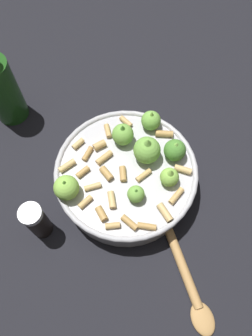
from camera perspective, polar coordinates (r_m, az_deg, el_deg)
ground_plane at (r=0.62m, az=-0.00°, el=-2.75°), size 2.40×2.40×0.00m
cooking_pan at (r=0.58m, az=0.14°, el=-1.12°), size 0.25×0.25×0.12m
pepper_shaker at (r=0.56m, az=-15.54°, el=-9.03°), size 0.04×0.04×0.09m
olive_oil_bottle at (r=0.68m, az=-21.29°, el=12.96°), size 0.07×0.07×0.19m
wooden_spoon at (r=0.57m, az=10.63°, el=-18.31°), size 0.16×0.18×0.02m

